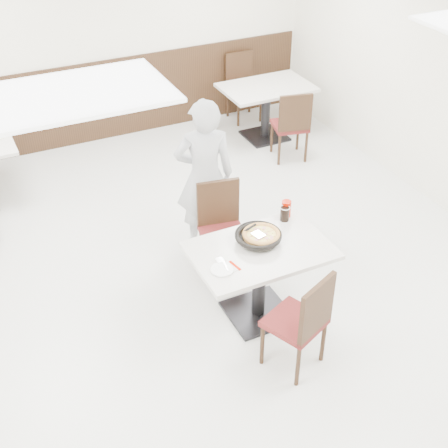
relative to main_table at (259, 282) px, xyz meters
name	(u,v)px	position (x,y,z in m)	size (l,w,h in m)	color
floor	(209,282)	(-0.21, 0.61, -0.38)	(7.00, 7.00, 0.00)	#BBBAB5
wall_back	(94,38)	(-0.21, 4.11, 1.02)	(6.00, 0.04, 2.80)	white
wainscot_back	(101,101)	(-0.21, 4.09, 0.18)	(5.90, 0.03, 1.10)	black
fluo_panel_a	(44,99)	(-1.71, -0.89, 2.40)	(1.20, 0.60, 0.02)	white
main_table	(259,282)	(0.00, 0.00, 0.00)	(1.20, 0.80, 0.75)	beige
chair_near	(295,320)	(-0.02, -0.64, 0.10)	(0.42, 0.42, 0.95)	black
chair_far	(223,233)	(-0.02, 0.70, 0.10)	(0.42, 0.42, 0.95)	black
trivet	(264,239)	(0.09, 0.09, 0.39)	(0.11, 0.11, 0.04)	black
pizza_pan	(258,238)	(0.03, 0.10, 0.42)	(0.37, 0.37, 0.01)	black
pizza	(261,236)	(0.06, 0.09, 0.44)	(0.31, 0.31, 0.02)	#D5964A
pizza_server	(258,234)	(0.02, 0.08, 0.47)	(0.08, 0.11, 0.00)	silver
napkin	(227,268)	(-0.38, -0.12, 0.38)	(0.15, 0.15, 0.00)	white
side_plate	(222,269)	(-0.42, -0.12, 0.38)	(0.19, 0.19, 0.01)	white
fork	(225,265)	(-0.38, -0.09, 0.39)	(0.02, 0.17, 0.00)	silver
cola_glass	(285,214)	(0.41, 0.29, 0.44)	(0.08, 0.08, 0.13)	black
red_cup	(286,209)	(0.45, 0.34, 0.45)	(0.09, 0.09, 0.16)	#AB1000
diner_person	(205,176)	(0.02, 1.22, 0.45)	(0.60, 0.39, 1.65)	#B9BABF
bg_table_right	(266,112)	(1.81, 3.16, 0.00)	(1.20, 0.80, 0.75)	beige
bg_chair_right_near	(290,124)	(1.80, 2.51, 0.10)	(0.42, 0.42, 0.95)	black
bg_chair_right_far	(244,88)	(1.82, 3.81, 0.10)	(0.42, 0.42, 0.95)	black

